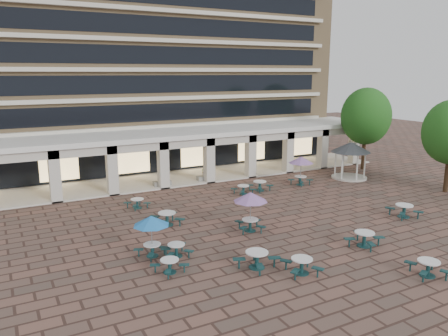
{
  "coord_description": "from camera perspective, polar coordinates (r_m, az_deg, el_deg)",
  "views": [
    {
      "loc": [
        -14.15,
        -21.11,
        9.45
      ],
      "look_at": [
        -1.39,
        3.0,
        3.47
      ],
      "focal_mm": 35.0,
      "sensor_mm": 36.0,
      "label": 1
    }
  ],
  "objects": [
    {
      "name": "picnic_table_1",
      "position": [
        21.99,
        4.31,
        -11.66
      ],
      "size": [
        2.32,
        2.32,
        0.85
      ],
      "rotation": [
        0.0,
        0.0,
        0.39
      ],
      "color": "#143D3D",
      "rests_on": "ground"
    },
    {
      "name": "tree_east_c",
      "position": [
        45.11,
        18.06,
        6.44
      ],
      "size": [
        4.83,
        4.83,
        8.05
      ],
      "color": "#3C2A18",
      "rests_on": "ground"
    },
    {
      "name": "picnic_table_0",
      "position": [
        21.66,
        -7.12,
        -12.42
      ],
      "size": [
        1.8,
        1.8,
        0.68
      ],
      "rotation": [
        0.0,
        0.0,
        0.32
      ],
      "color": "#143D3D",
      "rests_on": "ground"
    },
    {
      "name": "picnic_table_13",
      "position": [
        34.66,
        2.54,
        -2.74
      ],
      "size": [
        1.75,
        1.75,
        0.7
      ],
      "rotation": [
        0.0,
        0.0,
        0.16
      ],
      "color": "#143D3D",
      "rests_on": "ground"
    },
    {
      "name": "picnic_table_9",
      "position": [
        23.37,
        -6.24,
        -10.47
      ],
      "size": [
        1.57,
        1.57,
        0.69
      ],
      "rotation": [
        0.0,
        0.0,
        -0.03
      ],
      "color": "#143D3D",
      "rests_on": "ground"
    },
    {
      "name": "picnic_table_11",
      "position": [
        37.65,
        10.04,
        0.91
      ],
      "size": [
        2.13,
        2.13,
        2.46
      ],
      "rotation": [
        0.0,
        0.0,
        0.26
      ],
      "color": "#143D3D",
      "rests_on": "ground"
    },
    {
      "name": "retail_arcade",
      "position": [
        39.13,
        -6.3,
        2.81
      ],
      "size": [
        42.0,
        6.6,
        4.4
      ],
      "color": "white",
      "rests_on": "ground"
    },
    {
      "name": "planter_right",
      "position": [
        38.67,
        -2.45,
        -0.92
      ],
      "size": [
        1.5,
        0.7,
        1.33
      ],
      "color": "gray",
      "rests_on": "ground"
    },
    {
      "name": "picnic_table_2",
      "position": [
        23.25,
        25.13,
        -11.61
      ],
      "size": [
        2.1,
        2.1,
        0.77
      ],
      "rotation": [
        0.0,
        0.0,
        -0.37
      ],
      "color": "#143D3D",
      "rests_on": "ground"
    },
    {
      "name": "picnic_table_7",
      "position": [
        25.68,
        17.86,
        -8.67
      ],
      "size": [
        2.26,
        2.26,
        0.82
      ],
      "rotation": [
        0.0,
        0.0,
        0.42
      ],
      "color": "#143D3D",
      "rests_on": "ground"
    },
    {
      "name": "gazebo",
      "position": [
        41.03,
        16.22,
        2.12
      ],
      "size": [
        3.56,
        3.56,
        3.31
      ],
      "rotation": [
        0.0,
        0.0,
        0.26
      ],
      "color": "beige",
      "rests_on": "ground"
    },
    {
      "name": "picnic_table_10",
      "position": [
        35.71,
        4.7,
        -2.23
      ],
      "size": [
        2.04,
        2.04,
        0.8
      ],
      "rotation": [
        0.0,
        0.0,
        0.23
      ],
      "color": "#143D3D",
      "rests_on": "ground"
    },
    {
      "name": "picnic_table_6",
      "position": [
        26.28,
        3.48,
        -3.99
      ],
      "size": [
        2.1,
        2.1,
        2.42
      ],
      "rotation": [
        0.0,
        0.0,
        -0.32
      ],
      "color": "#143D3D",
      "rests_on": "ground"
    },
    {
      "name": "picnic_table_12",
      "position": [
        27.93,
        -7.45,
        -6.43
      ],
      "size": [
        1.88,
        1.88,
        0.84
      ],
      "rotation": [
        0.0,
        0.0,
        0.0
      ],
      "color": "#143D3D",
      "rests_on": "ground"
    },
    {
      "name": "picnic_table_5",
      "position": [
        21.71,
        10.12,
        -12.29
      ],
      "size": [
        2.01,
        2.01,
        0.78
      ],
      "rotation": [
        0.0,
        0.0,
        -0.25
      ],
      "color": "#143D3D",
      "rests_on": "ground"
    },
    {
      "name": "picnic_table_8",
      "position": [
        31.69,
        -11.26,
        -4.45
      ],
      "size": [
        1.79,
        1.79,
        0.69
      ],
      "rotation": [
        0.0,
        0.0,
        0.26
      ],
      "color": "#143D3D",
      "rests_on": "ground"
    },
    {
      "name": "planter_left",
      "position": [
        37.17,
        -8.1,
        -1.62
      ],
      "size": [
        1.5,
        0.64,
        1.31
      ],
      "color": "gray",
      "rests_on": "ground"
    },
    {
      "name": "apartment_building",
      "position": [
        48.78,
        -11.41,
        15.84
      ],
      "size": [
        40.0,
        15.5,
        25.2
      ],
      "color": "tan",
      "rests_on": "ground"
    },
    {
      "name": "picnic_table_3",
      "position": [
        31.56,
        22.46,
        -5.06
      ],
      "size": [
        2.15,
        2.15,
        0.85
      ],
      "rotation": [
        0.0,
        0.0,
        -0.19
      ],
      "color": "#143D3D",
      "rests_on": "ground"
    },
    {
      "name": "ground",
      "position": [
        27.11,
        5.63,
        -8.09
      ],
      "size": [
        120.0,
        120.0,
        0.0
      ],
      "primitive_type": "plane",
      "color": "brown",
      "rests_on": "ground"
    },
    {
      "name": "picnic_table_4",
      "position": [
        23.02,
        -9.49,
        -7.02
      ],
      "size": [
        1.91,
        1.91,
        2.21
      ],
      "rotation": [
        0.0,
        0.0,
        0.35
      ],
      "color": "#143D3D",
      "rests_on": "ground"
    }
  ]
}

